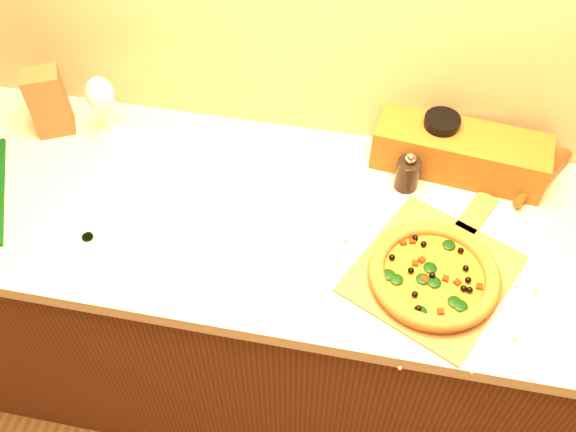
# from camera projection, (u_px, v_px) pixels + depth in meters

# --- Properties ---
(cabinet) EXTENTS (2.80, 0.65, 0.86)m
(cabinet) POSITION_uv_depth(u_px,v_px,m) (311.00, 317.00, 1.96)
(cabinet) COLOR #48210F
(cabinet) RESTS_ON ground
(countertop) EXTENTS (2.84, 0.68, 0.04)m
(countertop) POSITION_uv_depth(u_px,v_px,m) (315.00, 225.00, 1.61)
(countertop) COLOR #C5B39A
(countertop) RESTS_ON cabinet
(pizza_peel) EXTENTS (0.44, 0.51, 0.01)m
(pizza_peel) POSITION_uv_depth(u_px,v_px,m) (435.00, 269.00, 1.49)
(pizza_peel) COLOR brown
(pizza_peel) RESTS_ON countertop
(pizza) EXTENTS (0.30, 0.30, 0.04)m
(pizza) POSITION_uv_depth(u_px,v_px,m) (434.00, 275.00, 1.46)
(pizza) COLOR #BA862E
(pizza) RESTS_ON pizza_peel
(bottle_cap) EXTENTS (0.04, 0.04, 0.01)m
(bottle_cap) POSITION_uv_depth(u_px,v_px,m) (88.00, 237.00, 1.56)
(bottle_cap) COLOR black
(bottle_cap) RESTS_ON countertop
(pepper_grinder) EXTENTS (0.06, 0.06, 0.12)m
(pepper_grinder) POSITION_uv_depth(u_px,v_px,m) (408.00, 173.00, 1.63)
(pepper_grinder) COLOR black
(pepper_grinder) RESTS_ON countertop
(rolling_pin) EXTENTS (0.21, 0.33, 0.05)m
(rolling_pin) POSITION_uv_depth(u_px,v_px,m) (552.00, 164.00, 1.68)
(rolling_pin) COLOR #5E3310
(rolling_pin) RESTS_ON countertop
(bread_bag) EXTENTS (0.45, 0.19, 0.12)m
(bread_bag) POSITION_uv_depth(u_px,v_px,m) (460.00, 152.00, 1.66)
(bread_bag) COLOR brown
(bread_bag) RESTS_ON countertop
(wine_glass) EXTENTS (0.08, 0.08, 0.19)m
(wine_glass) POSITION_uv_depth(u_px,v_px,m) (100.00, 96.00, 1.69)
(wine_glass) COLOR silver
(wine_glass) RESTS_ON countertop
(paper_bag) EXTENTS (0.12, 0.11, 0.19)m
(paper_bag) POSITION_uv_depth(u_px,v_px,m) (48.00, 102.00, 1.73)
(paper_bag) COLOR brown
(paper_bag) RESTS_ON countertop
(dark_jar) EXTENTS (0.09, 0.09, 0.15)m
(dark_jar) POSITION_uv_depth(u_px,v_px,m) (438.00, 139.00, 1.67)
(dark_jar) COLOR black
(dark_jar) RESTS_ON countertop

